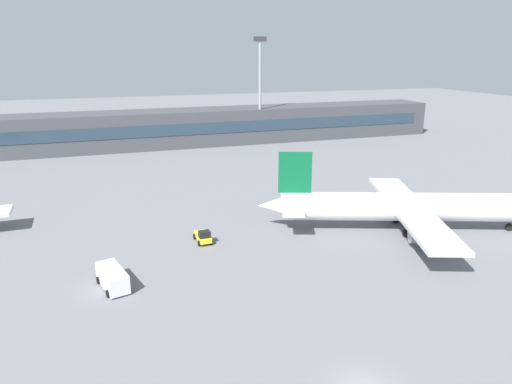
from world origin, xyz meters
name	(u,v)px	position (x,y,z in m)	size (l,w,h in m)	color
ground_plane	(222,215)	(0.00, 40.00, 0.00)	(400.00, 400.00, 0.00)	slate
terminal_building	(165,129)	(0.00, 96.13, 4.50)	(149.18, 12.13, 9.00)	#3F4247
airplane_near	(420,207)	(23.65, 25.32, 3.27)	(41.79, 29.91, 10.74)	white
baggage_tug_yellow	(203,236)	(-4.92, 30.49, 0.80)	(1.92, 3.65, 1.75)	yellow
service_van_white	(113,278)	(-16.37, 21.74, 1.11)	(3.28, 5.53, 2.08)	white
floodlight_tower_west	(260,84)	(23.89, 90.93, 15.49)	(3.20, 0.80, 26.90)	gray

